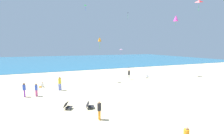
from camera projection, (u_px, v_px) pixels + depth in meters
ground_plane at (105, 86)px, 20.29m from camera, size 120.00×120.00×0.00m
ocean_water at (69, 60)px, 61.41m from camera, size 120.00×60.00×0.05m
beach_chair_far_left at (147, 77)px, 25.47m from camera, size 0.64×0.69×0.56m
beach_chair_mid_beach at (89, 105)px, 12.77m from camera, size 0.72×0.62×0.60m
beach_chair_near_camera at (67, 106)px, 12.64m from camera, size 0.85×0.83×0.61m
person_0 at (129, 74)px, 23.93m from camera, size 0.44×0.44×1.60m
person_1 at (60, 82)px, 18.12m from camera, size 0.35×0.35×1.68m
person_2 at (99, 109)px, 10.73m from camera, size 0.30×0.30×1.41m
person_3 at (24, 89)px, 15.66m from camera, size 0.37×0.37×1.51m
person_4 at (42, 85)px, 19.62m from camera, size 0.64×0.44×0.74m
person_5 at (36, 89)px, 15.91m from camera, size 0.39×0.39×1.39m
person_6 at (186, 133)px, 8.71m from camera, size 0.52×0.32×0.65m
kite_green at (85, 5)px, 30.81m from camera, size 0.55×0.52×1.25m
kite_black at (128, 13)px, 33.66m from camera, size 0.39×0.46×1.55m
kite_magenta at (176, 18)px, 26.06m from camera, size 1.18×1.20×1.81m
kite_red at (199, 1)px, 21.03m from camera, size 1.03×1.02×1.55m
kite_orange at (100, 39)px, 21.69m from camera, size 0.62×0.75×1.78m
kite_pink at (121, 49)px, 38.35m from camera, size 0.89×0.92×1.41m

